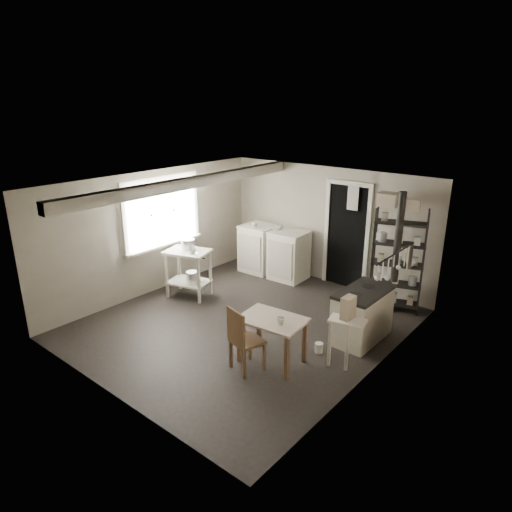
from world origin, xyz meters
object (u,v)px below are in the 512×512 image
Objects in this scene: stove at (362,313)px; chair at (247,337)px; stockpot at (188,246)px; prep_table at (189,276)px; base_cabinets at (273,254)px; work_table at (272,338)px; shelf_rack at (398,258)px; flour_sack at (372,292)px.

stove is 1.93m from chair.
chair is at bearing -26.44° from stockpot.
stove is at bearing 10.21° from prep_table.
chair is (1.90, -3.05, 0.02)m from base_cabinets.
prep_table is at bearing 162.62° from work_table.
stove is (3.32, 0.50, -0.50)m from stockpot.
chair is (-0.74, -3.08, -0.46)m from shelf_rack.
work_table is 0.40m from chair.
flour_sack is at bearing 109.79° from stove.
stockpot is at bearing -170.95° from stove.
work_table is at bearing -17.38° from prep_table.
base_cabinets is 3.00m from stove.
work_table is (2.66, -0.90, -0.56)m from stockpot.
shelf_rack is at bearing 14.05° from flour_sack.
base_cabinets is 1.48× the size of stove.
prep_table is 3.30m from stove.
stockpot is at bearing -148.88° from flour_sack.
stove is (0.06, -1.33, -0.51)m from shelf_rack.
shelf_rack is (3.18, 1.92, 0.55)m from prep_table.
flour_sack is at bearing 97.27° from chair.
chair is at bearing -122.98° from shelf_rack.
base_cabinets reaches higher than prep_table.
chair is at bearing -112.78° from work_table.
flour_sack is (2.88, 1.74, -0.70)m from stockpot.
shelf_rack is at bearing 93.26° from stove.
stockpot is 0.31× the size of work_table.
work_table is at bearing -114.75° from stove.
stove reaches higher than flour_sack.
stockpot is at bearing 161.41° from work_table.
shelf_rack is 1.43m from stove.
base_cabinets is 1.72× the size of work_table.
base_cabinets reaches higher than stove.
flour_sack is at bearing 31.12° from stockpot.
shelf_rack is (3.25, 1.83, 0.01)m from stockpot.
flour_sack is (0.22, 2.64, -0.14)m from work_table.
flour_sack is (-0.37, -0.09, -0.71)m from shelf_rack.
work_table is (2.05, -2.70, -0.08)m from base_cabinets.
stockpot reaches higher than prep_table.
flour_sack is at bearing 85.17° from work_table.
stove is 1.11× the size of chair.
stockpot is 0.62× the size of flour_sack.
prep_table is at bearing -169.30° from stove.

